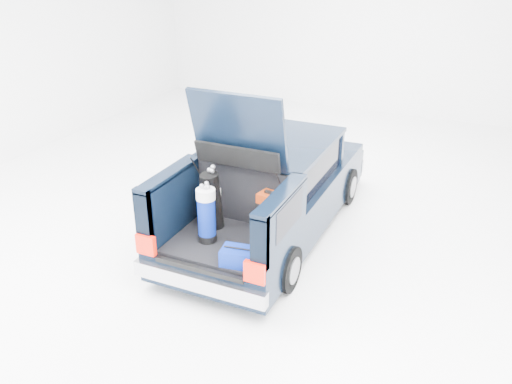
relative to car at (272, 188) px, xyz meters
The scene contains 6 objects.
ground 0.68m from the car, 90.00° to the right, with size 14.00×14.00×0.00m, color white.
car is the anchor object (origin of this frame).
red_suitcase 1.31m from the car, 67.28° to the right, with size 0.41×0.31×0.62m.
black_golf_bag 1.40m from the car, 102.90° to the right, with size 0.35×0.39×0.89m.
blue_golf_bag 1.71m from the car, 96.94° to the right, with size 0.25×0.25×0.82m.
blue_duffel 2.05m from the car, 78.25° to the right, with size 0.46×0.34×0.22m.
Camera 1 is at (2.88, -6.83, 4.15)m, focal length 38.00 mm.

